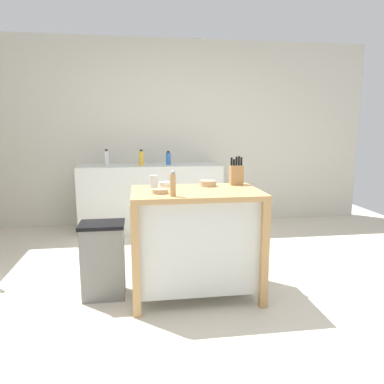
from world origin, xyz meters
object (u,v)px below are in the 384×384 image
(kitchen_island, at_px, (195,237))
(trash_bin, at_px, (103,260))
(bowl_ceramic_wide, at_px, (166,184))
(knife_block, at_px, (236,174))
(bowl_ceramic_small, at_px, (160,191))
(bottle_spray_cleaner, at_px, (141,158))
(bottle_hand_soap, at_px, (168,158))
(drinking_cup, at_px, (154,181))
(bowl_stoneware_deep, at_px, (208,183))
(bottle_dish_soap, at_px, (107,158))
(pepper_grinder, at_px, (173,184))
(sink_faucet, at_px, (150,156))

(kitchen_island, distance_m, trash_bin, 0.78)
(kitchen_island, xyz_separation_m, bowl_ceramic_wide, (-0.22, 0.23, 0.41))
(kitchen_island, height_order, knife_block, knife_block)
(bowl_ceramic_small, xyz_separation_m, bottle_spray_cleaner, (-0.12, 2.09, 0.08))
(bowl_ceramic_wide, distance_m, bottle_hand_soap, 1.82)
(drinking_cup, bearing_deg, bowl_stoneware_deep, -0.09)
(bowl_stoneware_deep, height_order, bottle_spray_cleaner, bottle_spray_cleaner)
(bottle_dish_soap, bearing_deg, bowl_ceramic_wide, -71.10)
(bottle_spray_cleaner, bearing_deg, knife_block, -65.21)
(knife_block, height_order, trash_bin, knife_block)
(knife_block, relative_size, bowl_stoneware_deep, 1.81)
(pepper_grinder, distance_m, bottle_spray_cleaner, 2.24)
(kitchen_island, xyz_separation_m, trash_bin, (-0.76, 0.07, -0.18))
(bowl_ceramic_wide, distance_m, trash_bin, 0.82)
(bowl_ceramic_wide, xyz_separation_m, bottle_spray_cleaner, (-0.19, 1.76, 0.08))
(drinking_cup, distance_m, sink_faucet, 2.03)
(bowl_stoneware_deep, xyz_separation_m, sink_faucet, (-0.44, 2.03, 0.08))
(drinking_cup, distance_m, trash_bin, 0.77)
(trash_bin, relative_size, bottle_spray_cleaner, 2.97)
(bowl_ceramic_wide, relative_size, trash_bin, 0.18)
(knife_block, distance_m, bottle_dish_soap, 2.30)
(bottle_hand_soap, bearing_deg, bottle_dish_soap, 172.68)
(drinking_cup, height_order, pepper_grinder, pepper_grinder)
(knife_block, height_order, bowl_ceramic_small, knife_block)
(bottle_dish_soap, bearing_deg, bowl_stoneware_deep, -62.48)
(bowl_ceramic_wide, bearing_deg, sink_faucet, 92.09)
(kitchen_island, height_order, drinking_cup, drinking_cup)
(kitchen_island, height_order, bowl_ceramic_small, bowl_ceramic_small)
(trash_bin, xyz_separation_m, bottle_hand_soap, (0.70, 1.97, 0.66))
(kitchen_island, distance_m, bottle_hand_soap, 2.10)
(knife_block, bearing_deg, kitchen_island, -149.80)
(bowl_stoneware_deep, bearing_deg, bottle_spray_cleaner, 107.11)
(trash_bin, distance_m, sink_faucet, 2.30)
(bowl_ceramic_wide, bearing_deg, pepper_grinder, -87.69)
(bowl_ceramic_wide, bearing_deg, kitchen_island, -46.05)
(bowl_stoneware_deep, height_order, bottle_dish_soap, bottle_dish_soap)
(sink_faucet, distance_m, bottle_hand_soap, 0.30)
(bottle_spray_cleaner, bearing_deg, bowl_stoneware_deep, -72.89)
(pepper_grinder, height_order, sink_faucet, sink_faucet)
(bowl_stoneware_deep, height_order, bottle_hand_soap, bottle_hand_soap)
(bowl_ceramic_small, bearing_deg, bottle_spray_cleaner, 93.40)
(trash_bin, bearing_deg, knife_block, 7.90)
(bottle_dish_soap, distance_m, bottle_hand_soap, 0.83)
(sink_faucet, height_order, bottle_hand_soap, sink_faucet)
(bowl_stoneware_deep, bearing_deg, bowl_ceramic_small, -146.07)
(bowl_ceramic_wide, bearing_deg, knife_block, 0.02)
(bowl_stoneware_deep, bearing_deg, sink_faucet, 102.11)
(bowl_ceramic_small, xyz_separation_m, trash_bin, (-0.47, 0.17, -0.59))
(kitchen_island, xyz_separation_m, pepper_grinder, (-0.20, -0.23, 0.48))
(bowl_ceramic_small, height_order, bowl_ceramic_wide, bowl_ceramic_wide)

